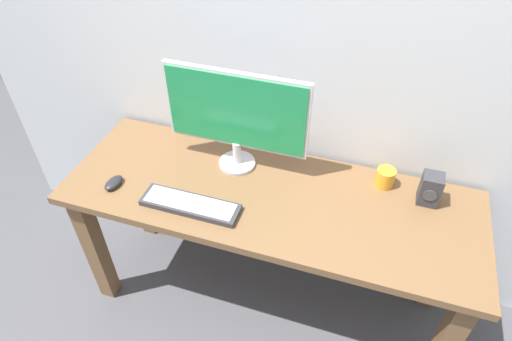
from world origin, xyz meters
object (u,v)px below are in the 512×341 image
Objects in this scene: keyboard_primary at (190,205)px; coffee_mug at (385,178)px; desk at (269,216)px; mouse at (114,183)px; speaker_right at (430,189)px; monitor at (236,115)px.

keyboard_primary is 0.83m from coffee_mug.
desk is 0.36m from keyboard_primary.
keyboard_primary is at bearing -152.81° from coffee_mug.
speaker_right reaches higher than mouse.
mouse reaches higher than desk.
desk is at bearing 30.47° from keyboard_primary.
speaker_right is at bearing -14.41° from coffee_mug.
coffee_mug is (1.10, 0.36, 0.03)m from mouse.
speaker_right is at bearing 20.15° from mouse.
desk is 12.58× the size of speaker_right.
speaker_right is (0.92, 0.33, 0.06)m from keyboard_primary.
coffee_mug is at bearing 27.19° from keyboard_primary.
speaker_right is at bearing 14.66° from desk.
desk is 21.11× the size of coffee_mug.
mouse is at bearing -166.81° from desk.
mouse is 1.18× the size of coffee_mug.
monitor is 0.85m from speaker_right.
speaker_right reaches higher than keyboard_primary.
coffee_mug reaches higher than desk.
keyboard_primary is at bearing -149.53° from desk.
monitor is 0.69m from coffee_mug.
monitor is 1.51× the size of keyboard_primary.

